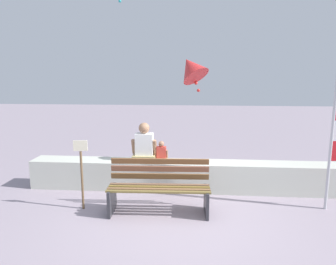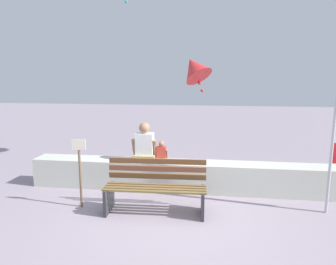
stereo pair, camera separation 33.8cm
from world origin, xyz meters
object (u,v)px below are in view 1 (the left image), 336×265
at_px(person_adult, 144,146).
at_px(sign_post, 81,169).
at_px(park_bench, 159,188).
at_px(person_child, 161,153).
at_px(kite_red, 191,68).

height_order(person_adult, sign_post, person_adult).
distance_m(park_bench, person_child, 1.17).
height_order(person_adult, person_child, person_adult).
bearing_deg(person_child, person_adult, -179.92).
distance_m(person_adult, sign_post, 1.47).
relative_size(park_bench, person_adult, 2.21).
bearing_deg(park_bench, person_adult, 110.83).
relative_size(person_adult, person_child, 1.89).
distance_m(park_bench, kite_red, 3.29).
height_order(park_bench, sign_post, sign_post).
distance_m(person_child, kite_red, 2.30).
height_order(person_child, sign_post, sign_post).
height_order(kite_red, sign_post, kite_red).
xyz_separation_m(park_bench, person_child, (-0.08, 1.12, 0.33)).
bearing_deg(park_bench, sign_post, -179.67).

